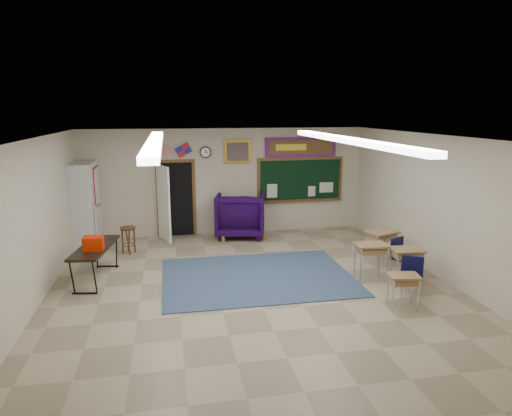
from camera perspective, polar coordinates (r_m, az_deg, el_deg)
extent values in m
plane|color=tan|center=(9.11, -0.10, -10.46)|extent=(9.00, 9.00, 0.00)
cube|color=#BFB79A|center=(13.01, -3.84, 3.30)|extent=(8.00, 0.04, 3.00)
cube|color=#BFB79A|center=(4.54, 10.98, -14.32)|extent=(8.00, 0.04, 3.00)
cube|color=#BFB79A|center=(8.83, -26.54, -2.26)|extent=(0.04, 9.00, 3.00)
cube|color=#BFB79A|center=(10.16, 22.63, -0.15)|extent=(0.04, 9.00, 3.00)
cube|color=silver|center=(8.42, -0.11, 8.74)|extent=(8.00, 9.00, 0.04)
cube|color=#31455E|center=(9.87, 0.17, -8.56)|extent=(4.00, 3.00, 0.02)
cube|color=black|center=(12.98, -9.95, 1.11)|extent=(0.95, 0.04, 2.10)
cube|color=white|center=(12.55, -11.48, 0.57)|extent=(0.35, 0.86, 2.05)
cube|color=brown|center=(13.42, 5.55, 3.55)|extent=(2.55, 0.05, 1.30)
cube|color=black|center=(13.41, 5.57, 3.54)|extent=(2.40, 0.03, 1.15)
cube|color=brown|center=(13.47, 5.57, 0.99)|extent=(2.40, 0.12, 0.04)
cube|color=red|center=(13.32, 5.63, 7.59)|extent=(2.10, 0.04, 0.55)
cube|color=brown|center=(13.30, 5.65, 7.59)|extent=(1.90, 0.03, 0.40)
cube|color=#B08922|center=(12.92, -2.33, 7.06)|extent=(0.75, 0.05, 0.65)
cube|color=#A51466|center=(12.91, -2.32, 7.05)|extent=(0.62, 0.03, 0.52)
cylinder|color=black|center=(12.82, -6.34, 6.95)|extent=(0.32, 0.05, 0.32)
cylinder|color=white|center=(12.80, -6.33, 6.94)|extent=(0.26, 0.02, 0.26)
cube|color=beige|center=(12.53, -20.56, 0.33)|extent=(0.55, 1.25, 2.20)
imported|color=black|center=(12.81, -1.95, -0.83)|extent=(1.59, 1.62, 1.24)
cube|color=#A1774B|center=(9.81, 14.21, -4.49)|extent=(0.68, 0.53, 0.04)
cube|color=brown|center=(9.84, 14.18, -5.09)|extent=(0.59, 0.45, 0.13)
cube|color=#A1774B|center=(10.78, 15.49, -2.89)|extent=(0.79, 0.69, 0.04)
cube|color=brown|center=(10.81, 15.46, -3.46)|extent=(0.69, 0.59, 0.13)
cube|color=#A1774B|center=(8.59, 18.03, -8.07)|extent=(0.60, 0.49, 0.04)
cube|color=brown|center=(8.62, 17.99, -8.62)|extent=(0.52, 0.42, 0.11)
cube|color=#A1774B|center=(9.77, 18.39, -4.96)|extent=(0.67, 0.53, 0.04)
cube|color=brown|center=(9.80, 18.35, -5.55)|extent=(0.58, 0.45, 0.13)
cube|color=black|center=(10.08, -19.51, -4.67)|extent=(0.86, 1.83, 0.05)
cube|color=red|center=(9.80, -19.66, -4.18)|extent=(0.39, 0.29, 0.27)
cylinder|color=#4E3417|center=(11.70, -15.74, -2.43)|extent=(0.38, 0.38, 0.04)
torus|color=#4E3417|center=(11.81, -15.63, -4.42)|extent=(0.31, 0.31, 0.02)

